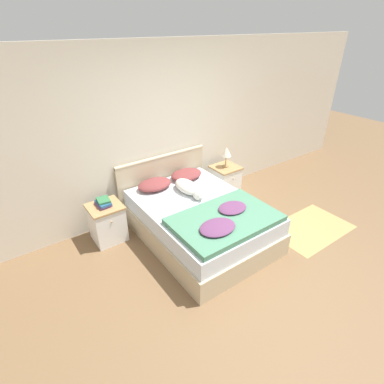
{
  "coord_description": "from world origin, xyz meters",
  "views": [
    {
      "loc": [
        -2.15,
        -1.71,
        2.73
      ],
      "look_at": [
        -0.05,
        1.24,
        0.65
      ],
      "focal_mm": 28.0,
      "sensor_mm": 36.0,
      "label": 1
    }
  ],
  "objects_px": {
    "nightstand_right": "(225,181)",
    "pillow_right": "(186,174)",
    "book_stack": "(103,203)",
    "nightstand_left": "(107,222)",
    "bed": "(200,221)",
    "table_lamp": "(226,152)",
    "pillow_left": "(155,184)",
    "dog": "(189,188)"
  },
  "relations": [
    {
      "from": "nightstand_right",
      "to": "pillow_left",
      "type": "relative_size",
      "value": 1.07
    },
    {
      "from": "dog",
      "to": "book_stack",
      "type": "height_order",
      "value": "dog"
    },
    {
      "from": "bed",
      "to": "pillow_left",
      "type": "bearing_deg",
      "value": 110.74
    },
    {
      "from": "pillow_left",
      "to": "book_stack",
      "type": "xyz_separation_m",
      "value": [
        -0.8,
        -0.01,
        -0.02
      ]
    },
    {
      "from": "nightstand_right",
      "to": "dog",
      "type": "relative_size",
      "value": 0.79
    },
    {
      "from": "bed",
      "to": "dog",
      "type": "relative_size",
      "value": 2.83
    },
    {
      "from": "nightstand_left",
      "to": "nightstand_right",
      "type": "bearing_deg",
      "value": 0.0
    },
    {
      "from": "nightstand_left",
      "to": "pillow_left",
      "type": "relative_size",
      "value": 1.07
    },
    {
      "from": "nightstand_right",
      "to": "pillow_right",
      "type": "relative_size",
      "value": 1.07
    },
    {
      "from": "table_lamp",
      "to": "dog",
      "type": "bearing_deg",
      "value": -160.26
    },
    {
      "from": "pillow_right",
      "to": "table_lamp",
      "type": "height_order",
      "value": "table_lamp"
    },
    {
      "from": "nightstand_right",
      "to": "pillow_left",
      "type": "xyz_separation_m",
      "value": [
        -1.37,
        0.03,
        0.34
      ]
    },
    {
      "from": "book_stack",
      "to": "table_lamp",
      "type": "xyz_separation_m",
      "value": [
        2.17,
        -0.01,
        0.22
      ]
    },
    {
      "from": "pillow_right",
      "to": "dog",
      "type": "relative_size",
      "value": 0.74
    },
    {
      "from": "nightstand_right",
      "to": "bed",
      "type": "bearing_deg",
      "value": -146.38
    },
    {
      "from": "book_stack",
      "to": "nightstand_left",
      "type": "bearing_deg",
      "value": -81.98
    },
    {
      "from": "dog",
      "to": "table_lamp",
      "type": "bearing_deg",
      "value": 19.74
    },
    {
      "from": "bed",
      "to": "book_stack",
      "type": "relative_size",
      "value": 8.36
    },
    {
      "from": "nightstand_left",
      "to": "table_lamp",
      "type": "bearing_deg",
      "value": 0.19
    },
    {
      "from": "nightstand_left",
      "to": "pillow_right",
      "type": "relative_size",
      "value": 1.07
    },
    {
      "from": "pillow_left",
      "to": "dog",
      "type": "distance_m",
      "value": 0.52
    },
    {
      "from": "pillow_right",
      "to": "book_stack",
      "type": "height_order",
      "value": "pillow_right"
    },
    {
      "from": "dog",
      "to": "book_stack",
      "type": "bearing_deg",
      "value": 161.62
    },
    {
      "from": "bed",
      "to": "table_lamp",
      "type": "height_order",
      "value": "table_lamp"
    },
    {
      "from": "nightstand_left",
      "to": "nightstand_right",
      "type": "height_order",
      "value": "same"
    },
    {
      "from": "bed",
      "to": "pillow_right",
      "type": "distance_m",
      "value": 0.88
    },
    {
      "from": "nightstand_left",
      "to": "pillow_right",
      "type": "height_order",
      "value": "pillow_right"
    },
    {
      "from": "pillow_left",
      "to": "table_lamp",
      "type": "bearing_deg",
      "value": -1.03
    },
    {
      "from": "nightstand_left",
      "to": "book_stack",
      "type": "xyz_separation_m",
      "value": [
        -0.0,
        0.02,
        0.32
      ]
    },
    {
      "from": "pillow_left",
      "to": "book_stack",
      "type": "bearing_deg",
      "value": -179.02
    },
    {
      "from": "nightstand_right",
      "to": "nightstand_left",
      "type": "bearing_deg",
      "value": 180.0
    },
    {
      "from": "book_stack",
      "to": "pillow_right",
      "type": "bearing_deg",
      "value": 0.57
    },
    {
      "from": "nightstand_right",
      "to": "pillow_right",
      "type": "distance_m",
      "value": 0.87
    },
    {
      "from": "pillow_right",
      "to": "book_stack",
      "type": "relative_size",
      "value": 2.19
    },
    {
      "from": "pillow_left",
      "to": "book_stack",
      "type": "height_order",
      "value": "pillow_left"
    },
    {
      "from": "nightstand_left",
      "to": "pillow_left",
      "type": "distance_m",
      "value": 0.87
    },
    {
      "from": "dog",
      "to": "book_stack",
      "type": "relative_size",
      "value": 2.95
    },
    {
      "from": "bed",
      "to": "pillow_right",
      "type": "height_order",
      "value": "pillow_right"
    },
    {
      "from": "nightstand_right",
      "to": "book_stack",
      "type": "bearing_deg",
      "value": 179.52
    },
    {
      "from": "pillow_right",
      "to": "pillow_left",
      "type": "bearing_deg",
      "value": 180.0
    },
    {
      "from": "pillow_left",
      "to": "bed",
      "type": "bearing_deg",
      "value": -69.26
    },
    {
      "from": "bed",
      "to": "book_stack",
      "type": "bearing_deg",
      "value": 145.77
    }
  ]
}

